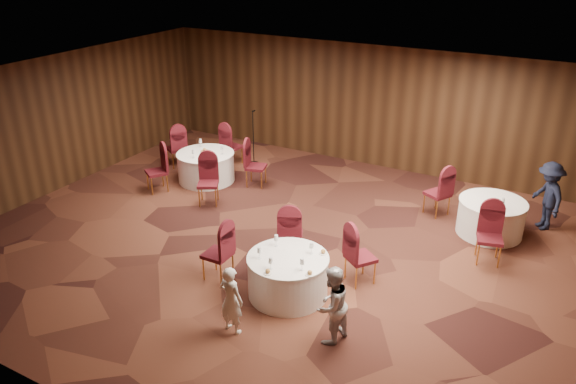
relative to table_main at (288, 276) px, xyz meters
The scene contains 15 objects.
ground 1.85m from the table_main, 127.43° to the left, with size 12.00×12.00×0.00m, color black.
room_shell 2.41m from the table_main, 127.43° to the left, with size 12.00×12.00×12.00m.
table_main is the anchor object (origin of this frame).
table_left 5.40m from the table_main, 141.40° to the left, with size 1.44×1.44×0.74m.
table_right 4.75m from the table_main, 56.40° to the left, with size 1.36×1.36×0.74m.
chairs_main 0.73m from the table_main, 116.96° to the left, with size 2.92×1.85×1.00m.
chairs_left 5.38m from the table_main, 141.44° to the left, with size 3.24×3.02×1.00m.
chairs_right 4.13m from the table_main, 59.30° to the left, with size 2.08×2.20×1.00m.
tabletop_main 0.50m from the table_main, 42.71° to the right, with size 1.08×1.14×0.22m.
tabletop_left 5.42m from the table_main, 141.35° to the left, with size 0.86×0.79×0.22m.
tabletop_right 4.71m from the table_main, 52.77° to the left, with size 0.08×0.08×0.22m.
mic_stand 6.23m from the table_main, 127.44° to the left, with size 0.24×0.24×1.49m.
woman_a 1.34m from the table_main, 102.55° to the right, with size 0.42×0.28×1.17m, color silver.
woman_b 1.39m from the table_main, 32.40° to the right, with size 0.62×0.48×1.28m, color silver.
man_c 5.96m from the table_main, 53.12° to the left, with size 0.96×0.55×1.49m, color black.
Camera 1 is at (5.03, -8.57, 5.70)m, focal length 35.00 mm.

